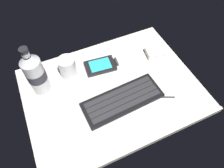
{
  "coord_description": "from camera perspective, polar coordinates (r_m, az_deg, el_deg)",
  "views": [
    {
      "loc": [
        -17.11,
        -37.77,
        63.1
      ],
      "look_at": [
        0.0,
        0.0,
        3.0
      ],
      "focal_mm": 32.14,
      "sensor_mm": 36.0,
      "label": 1
    }
  ],
  "objects": [
    {
      "name": "ground_plane",
      "position": [
        0.76,
        0.07,
        -1.83
      ],
      "size": [
        64.0,
        48.0,
        2.8
      ],
      "color": "beige"
    },
    {
      "name": "water_bottle",
      "position": [
        0.73,
        -20.95,
        2.82
      ],
      "size": [
        6.73,
        6.73,
        20.8
      ],
      "color": "silver",
      "rests_on": "ground_plane"
    },
    {
      "name": "keyboard",
      "position": [
        0.72,
        3.0,
        -4.48
      ],
      "size": [
        29.55,
        12.55,
        1.7
      ],
      "color": "black",
      "rests_on": "ground_plane"
    },
    {
      "name": "stylus_pen",
      "position": [
        0.75,
        14.0,
        -3.54
      ],
      "size": [
        8.92,
        4.63,
        0.7
      ],
      "primitive_type": "cylinder",
      "rotation": [
        0.0,
        1.57,
        -0.43
      ],
      "color": "#26262B",
      "rests_on": "ground_plane"
    },
    {
      "name": "handheld_device",
      "position": [
        0.81,
        -2.92,
        5.31
      ],
      "size": [
        13.32,
        8.8,
        1.5
      ],
      "color": "black",
      "rests_on": "ground_plane"
    },
    {
      "name": "juice_cup",
      "position": [
        0.78,
        -12.42,
        4.49
      ],
      "size": [
        6.4,
        6.4,
        8.5
      ],
      "color": "silver",
      "rests_on": "ground_plane"
    },
    {
      "name": "charger_block",
      "position": [
        0.87,
        12.0,
        8.82
      ],
      "size": [
        7.89,
        6.76,
        2.4
      ],
      "primitive_type": "cube",
      "rotation": [
        0.0,
        0.0,
        -0.18
      ],
      "color": "white",
      "rests_on": "ground_plane"
    }
  ]
}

